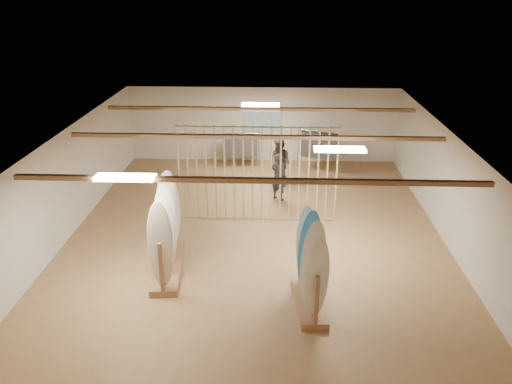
{
  "coord_description": "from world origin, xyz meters",
  "views": [
    {
      "loc": [
        0.5,
        -12.17,
        6.35
      ],
      "look_at": [
        0.0,
        0.0,
        1.2
      ],
      "focal_mm": 35.0,
      "sensor_mm": 36.0,
      "label": 1
    }
  ],
  "objects_px": {
    "clothing_rack_a": "(241,145)",
    "rack_left": "(167,242)",
    "shopper_b": "(280,160)",
    "clothing_rack_b": "(320,145)",
    "shopper_a": "(279,174)",
    "rack_right": "(310,277)"
  },
  "relations": [
    {
      "from": "rack_left",
      "to": "shopper_b",
      "type": "relative_size",
      "value": 1.28
    },
    {
      "from": "clothing_rack_a",
      "to": "shopper_b",
      "type": "distance_m",
      "value": 2.18
    },
    {
      "from": "clothing_rack_b",
      "to": "shopper_b",
      "type": "bearing_deg",
      "value": -115.44
    },
    {
      "from": "rack_left",
      "to": "clothing_rack_b",
      "type": "xyz_separation_m",
      "value": [
        4.06,
        6.79,
        0.26
      ]
    },
    {
      "from": "clothing_rack_b",
      "to": "shopper_b",
      "type": "distance_m",
      "value": 1.95
    },
    {
      "from": "clothing_rack_a",
      "to": "clothing_rack_b",
      "type": "relative_size",
      "value": 0.87
    },
    {
      "from": "rack_left",
      "to": "shopper_a",
      "type": "bearing_deg",
      "value": 52.94
    },
    {
      "from": "clothing_rack_a",
      "to": "shopper_b",
      "type": "bearing_deg",
      "value": -52.79
    },
    {
      "from": "rack_left",
      "to": "clothing_rack_a",
      "type": "distance_m",
      "value": 7.23
    },
    {
      "from": "rack_left",
      "to": "clothing_rack_a",
      "type": "relative_size",
      "value": 1.74
    },
    {
      "from": "shopper_b",
      "to": "clothing_rack_b",
      "type": "bearing_deg",
      "value": 80.37
    },
    {
      "from": "rack_right",
      "to": "shopper_b",
      "type": "relative_size",
      "value": 1.11
    },
    {
      "from": "clothing_rack_b",
      "to": "clothing_rack_a",
      "type": "bearing_deg",
      "value": -165.74
    },
    {
      "from": "clothing_rack_b",
      "to": "shopper_b",
      "type": "relative_size",
      "value": 0.84
    },
    {
      "from": "clothing_rack_a",
      "to": "clothing_rack_b",
      "type": "bearing_deg",
      "value": -9.32
    },
    {
      "from": "rack_left",
      "to": "shopper_a",
      "type": "xyz_separation_m",
      "value": [
        2.61,
        4.29,
        0.11
      ]
    },
    {
      "from": "rack_left",
      "to": "clothing_rack_b",
      "type": "height_order",
      "value": "rack_left"
    },
    {
      "from": "shopper_a",
      "to": "rack_left",
      "type": "bearing_deg",
      "value": 95.4
    },
    {
      "from": "rack_left",
      "to": "clothing_rack_a",
      "type": "height_order",
      "value": "rack_left"
    },
    {
      "from": "rack_left",
      "to": "clothing_rack_b",
      "type": "bearing_deg",
      "value": 53.42
    },
    {
      "from": "clothing_rack_a",
      "to": "shopper_a",
      "type": "height_order",
      "value": "shopper_a"
    },
    {
      "from": "clothing_rack_a",
      "to": "rack_left",
      "type": "bearing_deg",
      "value": -102.65
    }
  ]
}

